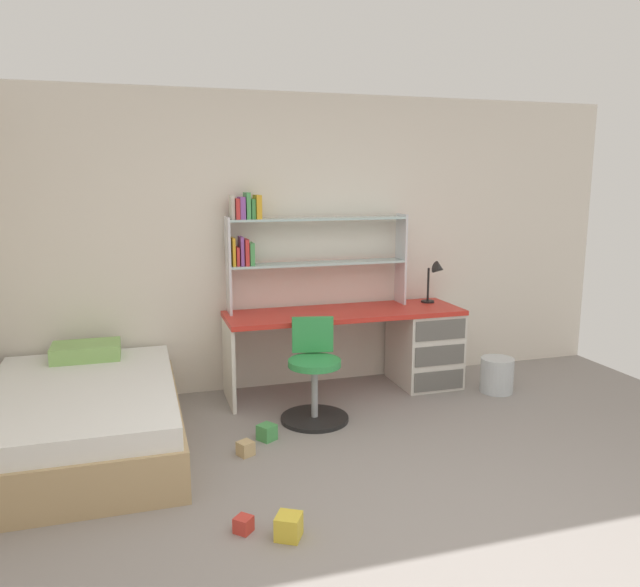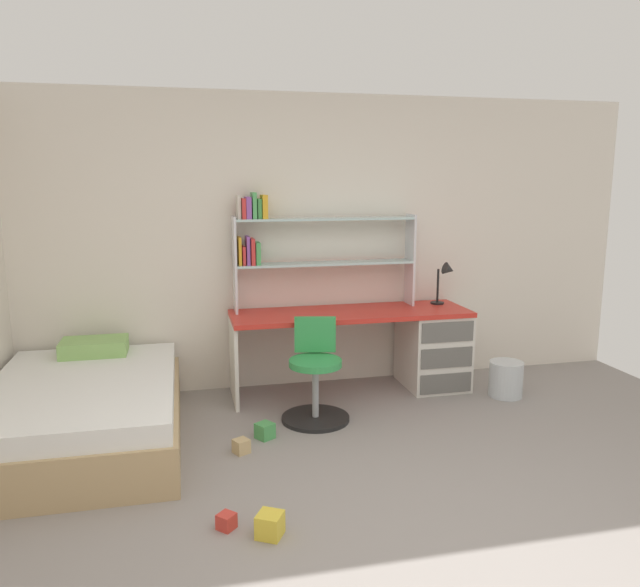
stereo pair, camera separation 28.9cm
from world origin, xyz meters
The scene contains 12 objects.
ground_plane centered at (0.00, 0.00, -0.01)m, with size 5.95×6.42×0.02m, color gray.
room_shell centered at (-1.30, 1.32, 1.27)m, with size 5.95×6.42×2.54m.
desk centered at (0.81, 2.38, 0.40)m, with size 2.03×0.61×0.71m.
bookshelf_hutch centered at (-0.14, 2.57, 1.30)m, with size 1.57×0.22×1.00m.
desk_lamp centered at (1.17, 2.48, 0.97)m, with size 0.20×0.17×0.38m.
swivel_chair centered at (-0.16, 1.85, 0.30)m, with size 0.52×0.52×0.77m.
bed_platform centered at (-1.82, 1.78, 0.23)m, with size 1.28×1.85×0.57m.
waste_bin centered at (1.53, 1.98, 0.15)m, with size 0.28×0.28×0.30m, color silver.
toy_block_yellow_0 centered at (-0.73, 0.37, 0.06)m, with size 0.13×0.13×0.13m, color gold.
toy_block_red_1 centered at (-0.94, 0.48, 0.04)m, with size 0.08×0.08×0.08m, color red.
toy_block_natural_2 centered at (-0.77, 1.38, 0.05)m, with size 0.10×0.10×0.10m, color tan.
toy_block_green_3 centered at (-0.59, 1.57, 0.06)m, with size 0.11×0.11×0.11m, color #479E51.
Camera 2 is at (-1.11, -2.47, 1.81)m, focal length 34.09 mm.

